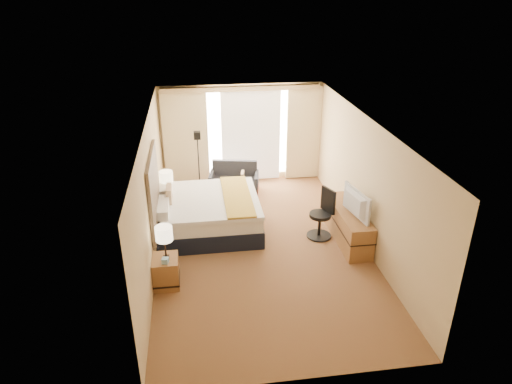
{
  "coord_description": "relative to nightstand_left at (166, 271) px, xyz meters",
  "views": [
    {
      "loc": [
        -1.23,
        -7.95,
        5.0
      ],
      "look_at": [
        -0.05,
        0.4,
        1.04
      ],
      "focal_mm": 32.0,
      "sensor_mm": 36.0,
      "label": 1
    }
  ],
  "objects": [
    {
      "name": "floor_lamp",
      "position": [
        0.71,
        3.54,
        0.94
      ],
      "size": [
        0.22,
        0.22,
        1.72
      ],
      "color": "black",
      "rests_on": "floor"
    },
    {
      "name": "telephone",
      "position": [
        0.1,
        2.59,
        0.31
      ],
      "size": [
        0.19,
        0.17,
        0.07
      ],
      "primitive_type": "cube",
      "rotation": [
        0.0,
        0.0,
        -0.25
      ],
      "color": "black",
      "rests_on": "nightstand_right"
    },
    {
      "name": "desk_chair",
      "position": [
        3.21,
        1.28,
        0.2
      ],
      "size": [
        0.54,
        0.54,
        1.07
      ],
      "rotation": [
        0.0,
        0.0,
        0.39
      ],
      "color": "black",
      "rests_on": "floor"
    },
    {
      "name": "loveseat",
      "position": [
        1.59,
        3.77,
        -0.02
      ],
      "size": [
        1.34,
        0.88,
        0.77
      ],
      "rotation": [
        0.0,
        0.0,
        -0.19
      ],
      "color": "#5D251A",
      "rests_on": "floor"
    },
    {
      "name": "lamp_right",
      "position": [
        -0.03,
        2.5,
        0.76
      ],
      "size": [
        0.3,
        0.3,
        0.63
      ],
      "color": "black",
      "rests_on": "nightstand_right"
    },
    {
      "name": "curtains",
      "position": [
        1.87,
        4.44,
        1.13
      ],
      "size": [
        4.12,
        0.19,
        2.56
      ],
      "color": "beige",
      "rests_on": "floor"
    },
    {
      "name": "headboard",
      "position": [
        -0.19,
        1.25,
        1.01
      ],
      "size": [
        0.06,
        1.85,
        1.5
      ],
      "primitive_type": "cube",
      "color": "black",
      "rests_on": "wall_left"
    },
    {
      "name": "ceiling",
      "position": [
        1.87,
        1.05,
        2.33
      ],
      "size": [
        4.2,
        7.0,
        0.02
      ],
      "primitive_type": "cube",
      "color": "white",
      "rests_on": "wall_back"
    },
    {
      "name": "wall_right",
      "position": [
        3.97,
        1.05,
        1.02
      ],
      "size": [
        0.02,
        7.0,
        2.6
      ],
      "primitive_type": "cube",
      "color": "tan",
      "rests_on": "ground"
    },
    {
      "name": "tissue_box",
      "position": [
        0.02,
        -0.15,
        0.32
      ],
      "size": [
        0.13,
        0.13,
        0.1
      ],
      "primitive_type": "cube",
      "rotation": [
        0.0,
        0.0,
        -0.21
      ],
      "color": "#7EAAC3",
      "rests_on": "nightstand_left"
    },
    {
      "name": "wall_front",
      "position": [
        1.87,
        -2.45,
        1.02
      ],
      "size": [
        4.2,
        0.02,
        2.6
      ],
      "primitive_type": "cube",
      "color": "tan",
      "rests_on": "ground"
    },
    {
      "name": "wall_left",
      "position": [
        -0.23,
        1.05,
        1.02
      ],
      "size": [
        0.02,
        7.0,
        2.6
      ],
      "primitive_type": "cube",
      "color": "tan",
      "rests_on": "ground"
    },
    {
      "name": "bed",
      "position": [
        0.81,
        1.9,
        0.12
      ],
      "size": [
        2.22,
        2.03,
        1.08
      ],
      "color": "black",
      "rests_on": "floor"
    },
    {
      "name": "media_dresser",
      "position": [
        3.7,
        1.05,
        0.07
      ],
      "size": [
        0.5,
        1.8,
        0.7
      ],
      "primitive_type": "cube",
      "color": "olive",
      "rests_on": "floor"
    },
    {
      "name": "wall_back",
      "position": [
        1.87,
        4.55,
        1.02
      ],
      "size": [
        4.2,
        0.02,
        2.6
      ],
      "primitive_type": "cube",
      "color": "tan",
      "rests_on": "ground"
    },
    {
      "name": "television",
      "position": [
        3.65,
        0.79,
        0.7
      ],
      "size": [
        0.3,
        0.97,
        0.56
      ],
      "primitive_type": "imported",
      "rotation": [
        0.0,
        0.0,
        1.75
      ],
      "color": "black",
      "rests_on": "media_dresser"
    },
    {
      "name": "nightstand_right",
      "position": [
        0.0,
        2.5,
        0.0
      ],
      "size": [
        0.45,
        0.52,
        0.55
      ],
      "primitive_type": "cube",
      "color": "olive",
      "rests_on": "floor"
    },
    {
      "name": "window",
      "position": [
        2.12,
        4.52,
        1.04
      ],
      "size": [
        2.3,
        0.02,
        2.3
      ],
      "primitive_type": "cube",
      "color": "white",
      "rests_on": "wall_back"
    },
    {
      "name": "nightstand_left",
      "position": [
        0.0,
        0.0,
        0.0
      ],
      "size": [
        0.45,
        0.52,
        0.55
      ],
      "primitive_type": "cube",
      "color": "olive",
      "rests_on": "floor"
    },
    {
      "name": "lamp_left",
      "position": [
        0.03,
        0.0,
        0.76
      ],
      "size": [
        0.3,
        0.3,
        0.63
      ],
      "color": "black",
      "rests_on": "nightstand_left"
    },
    {
      "name": "floor",
      "position": [
        1.87,
        1.05,
        -0.28
      ],
      "size": [
        4.2,
        7.0,
        0.02
      ],
      "primitive_type": "cube",
      "color": "#5B1F1A",
      "rests_on": "ground"
    }
  ]
}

